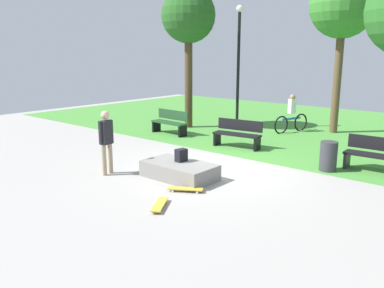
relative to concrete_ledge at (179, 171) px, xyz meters
name	(u,v)px	position (x,y,z in m)	size (l,w,h in m)	color
ground_plane	(214,168)	(0.11, 1.28, -0.20)	(28.00, 28.00, 0.00)	#9E9993
grass_lawn	(325,128)	(0.11, 8.96, -0.19)	(26.60, 12.63, 0.01)	#478C38
concrete_ledge	(179,171)	(0.00, 0.00, 0.00)	(1.83, 1.04, 0.40)	gray
backpack_on_ledge	(181,155)	(-0.06, 0.14, 0.36)	(0.28, 0.20, 0.32)	black
skater_performing_trick	(106,138)	(-1.64, -0.95, 0.76)	(0.24, 0.43, 1.65)	tan
skateboard_by_ledge	(185,189)	(0.77, -0.65, -0.13)	(0.79, 0.58, 0.08)	gold
skateboard_spare	(160,204)	(0.99, -1.70, -0.13)	(0.59, 0.79, 0.08)	gold
park_bench_center_lawn	(238,133)	(-0.77, 3.73, 0.28)	(1.65, 0.67, 0.91)	black
park_bench_by_oak	(170,122)	(-4.02, 3.93, 0.28)	(1.62, 0.56, 0.91)	#1E4223
park_bench_far_left	(377,154)	(3.58, 3.77, 0.28)	(1.62, 0.54, 0.91)	black
tree_tall_oak	(343,6)	(0.68, 8.31, 4.55)	(2.47, 2.47, 6.05)	brown
tree_broad_elm	(188,18)	(-4.43, 5.48, 4.23)	(2.18, 2.18, 5.61)	#4C3823
lamp_post	(239,57)	(-2.76, 6.63, 2.72)	(0.28, 0.28, 4.90)	black
trash_bin	(328,156)	(2.57, 3.04, 0.20)	(0.45, 0.45, 0.79)	#333338
cyclist_on_bicycle	(292,116)	(-0.65, 7.33, 0.43)	(0.58, 1.76, 1.52)	black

